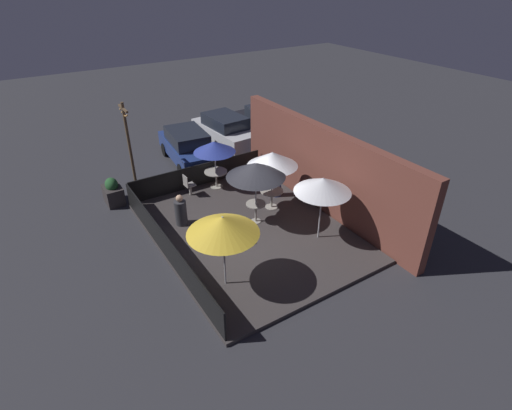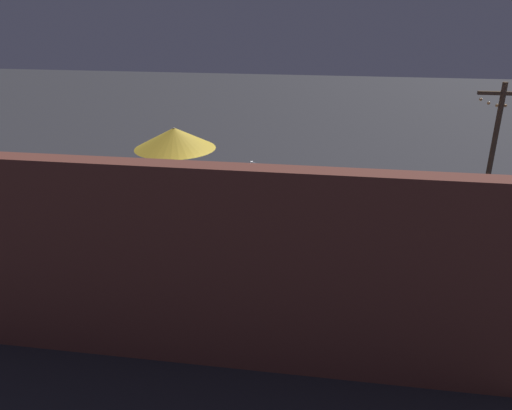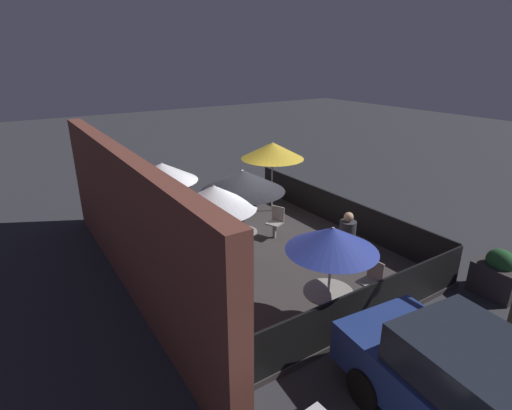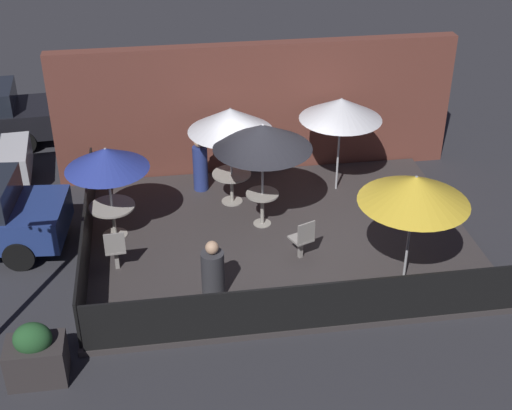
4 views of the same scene
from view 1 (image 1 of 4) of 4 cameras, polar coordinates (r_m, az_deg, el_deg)
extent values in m
plane|color=#2D2D33|center=(14.39, -1.20, -3.90)|extent=(60.00, 60.00, 0.00)
cube|color=#383333|center=(14.35, -1.20, -3.70)|extent=(8.09, 6.17, 0.12)
cube|color=brown|center=(15.29, 9.45, 5.05)|extent=(9.69, 0.36, 3.29)
cube|color=black|center=(13.04, -12.77, -5.74)|extent=(7.89, 0.05, 0.95)
cube|color=black|center=(17.17, -8.19, 4.24)|extent=(0.05, 5.97, 0.95)
cylinder|color=#B2B2B7|center=(16.71, -5.82, 5.75)|extent=(0.05, 0.05, 2.06)
cone|color=#283893|center=(16.39, -5.97, 8.28)|extent=(1.72, 1.72, 0.46)
cylinder|color=#B2B2B7|center=(14.14, -0.03, 1.68)|extent=(0.05, 0.05, 2.37)
cone|color=black|center=(13.71, -0.03, 5.04)|extent=(2.08, 2.08, 0.53)
cylinder|color=#B2B2B7|center=(15.06, 2.30, 3.49)|extent=(0.05, 0.05, 2.32)
cone|color=silver|center=(14.67, 2.37, 6.58)|extent=(1.89, 1.89, 0.53)
cylinder|color=#B2B2B7|center=(11.38, -4.58, -6.67)|extent=(0.05, 0.05, 2.35)
cone|color=gold|center=(10.85, -4.77, -2.87)|extent=(2.04, 2.04, 0.53)
cylinder|color=#B2B2B7|center=(13.48, 9.21, -0.54)|extent=(0.05, 0.05, 2.30)
cone|color=silver|center=(13.04, 9.54, 2.85)|extent=(1.89, 1.89, 0.49)
cylinder|color=#9E998E|center=(17.17, -5.64, 2.67)|extent=(0.53, 0.53, 0.02)
cylinder|color=#9E998E|center=(17.01, -5.70, 3.66)|extent=(0.08, 0.08, 0.69)
cylinder|color=#9E998E|center=(16.85, -5.76, 4.76)|extent=(0.96, 0.96, 0.04)
cylinder|color=#9E998E|center=(14.75, -0.03, -2.31)|extent=(0.39, 0.39, 0.02)
cylinder|color=#9E998E|center=(14.56, -0.03, -1.14)|extent=(0.08, 0.08, 0.73)
cylinder|color=#9E998E|center=(14.36, -0.03, 0.16)|extent=(0.71, 0.71, 0.04)
cylinder|color=#9E998E|center=(15.63, 2.21, -0.26)|extent=(0.49, 0.49, 0.02)
cylinder|color=#9E998E|center=(15.45, 2.24, 0.83)|extent=(0.08, 0.08, 0.70)
cylinder|color=#9E998E|center=(15.27, 2.27, 2.03)|extent=(0.88, 0.88, 0.04)
cube|color=gray|center=(16.57, -9.36, 2.11)|extent=(0.08, 0.08, 0.44)
cube|color=gray|center=(16.46, -9.43, 2.85)|extent=(0.42, 0.42, 0.04)
cube|color=gray|center=(16.28, -10.06, 3.42)|extent=(0.40, 0.05, 0.44)
cube|color=gray|center=(13.66, -3.70, -4.39)|extent=(0.10, 0.10, 0.43)
cube|color=gray|center=(13.52, -3.73, -3.58)|extent=(0.52, 0.52, 0.04)
cube|color=gray|center=(13.27, -4.25, -3.08)|extent=(0.38, 0.18, 0.44)
cylinder|color=#333338|center=(14.62, -10.68, -1.09)|extent=(0.54, 0.54, 0.95)
sphere|color=tan|center=(14.32, -10.91, 0.95)|extent=(0.25, 0.25, 0.25)
cylinder|color=navy|center=(16.18, 3.02, 3.10)|extent=(0.44, 0.44, 1.11)
sphere|color=tan|center=(15.87, 3.09, 5.27)|extent=(0.26, 0.26, 0.26)
cube|color=#332D2D|center=(16.94, -19.67, 1.35)|extent=(0.95, 0.67, 0.72)
ellipsoid|color=#235128|center=(16.73, -19.95, 2.75)|extent=(0.62, 0.49, 0.56)
cylinder|color=brown|center=(17.34, -17.61, 7.93)|extent=(0.12, 0.12, 3.71)
cube|color=brown|center=(16.82, -18.48, 12.94)|extent=(1.10, 0.08, 0.08)
sphere|color=#F4B260|center=(17.29, -18.83, 12.84)|extent=(0.07, 0.07, 0.07)
sphere|color=#F4B260|center=(17.14, -18.61, 12.44)|extent=(0.07, 0.07, 0.07)
sphere|color=#F4B260|center=(16.98, -18.41, 12.14)|extent=(0.07, 0.07, 0.07)
sphere|color=#F4B260|center=(16.81, -18.23, 11.99)|extent=(0.07, 0.07, 0.07)
sphere|color=#F4B260|center=(16.63, -18.08, 11.98)|extent=(0.07, 0.07, 0.07)
sphere|color=#F4B260|center=(16.44, -17.94, 12.09)|extent=(0.07, 0.07, 0.07)
cube|color=navy|center=(19.56, -9.68, 7.79)|extent=(4.47, 2.10, 0.70)
cube|color=#1E232D|center=(19.32, -9.85, 9.57)|extent=(2.52, 1.78, 0.60)
cylinder|color=black|center=(18.77, -5.94, 5.89)|extent=(0.65, 0.24, 0.64)
cylinder|color=black|center=(18.33, -10.65, 4.85)|extent=(0.65, 0.24, 0.64)
cylinder|color=black|center=(21.10, -8.67, 8.60)|extent=(0.65, 0.24, 0.64)
cylinder|color=black|center=(20.71, -12.92, 7.72)|extent=(0.65, 0.24, 0.64)
cube|color=silver|center=(21.45, -4.39, 10.25)|extent=(4.37, 2.00, 0.70)
cube|color=#1E232D|center=(21.23, -4.46, 11.89)|extent=(2.45, 1.73, 0.60)
cylinder|color=black|center=(20.98, -0.50, 8.82)|extent=(0.65, 0.23, 0.64)
cylinder|color=black|center=(20.14, -4.25, 7.77)|extent=(0.65, 0.23, 0.64)
cylinder|color=black|center=(23.02, -4.44, 10.79)|extent=(0.65, 0.23, 0.64)
cylinder|color=black|center=(22.27, -7.99, 9.87)|extent=(0.65, 0.23, 0.64)
cube|color=black|center=(22.50, 1.88, 11.33)|extent=(4.66, 1.96, 0.70)
cube|color=#1E232D|center=(22.29, 1.91, 12.90)|extent=(2.60, 1.71, 0.60)
cylinder|color=black|center=(22.08, 5.81, 9.83)|extent=(0.65, 0.22, 0.64)
cylinder|color=black|center=(21.11, 2.45, 8.95)|extent=(0.65, 0.22, 0.64)
cylinder|color=black|center=(24.14, 1.34, 11.84)|extent=(0.65, 0.22, 0.64)
cylinder|color=black|center=(23.26, -1.90, 11.08)|extent=(0.65, 0.22, 0.64)
camera|label=2|loc=(19.92, 21.83, 20.77)|focal=35.00mm
camera|label=3|loc=(21.82, -0.62, 22.71)|focal=28.00mm
camera|label=4|loc=(14.16, -63.84, 15.80)|focal=50.00mm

